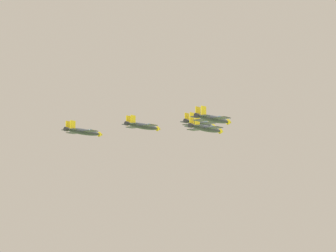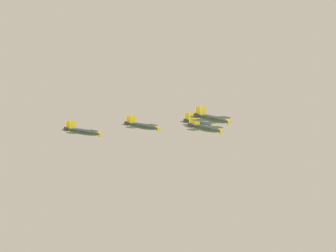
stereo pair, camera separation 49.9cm
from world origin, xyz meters
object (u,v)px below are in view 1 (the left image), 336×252
object	(u,v)px
jet_right_wingman	(206,128)
jet_left_outer	(84,132)
jet_left_wingman	(143,126)
jet_lead	(200,124)
jet_right_outer	(213,119)

from	to	relation	value
jet_right_wingman	jet_left_outer	xyz separation A→B (m)	(-24.40, 27.98, 0.40)
jet_left_wingman	jet_right_wingman	world-z (taller)	jet_left_wingman
jet_right_wingman	jet_left_outer	bearing A→B (deg)	111.32
jet_lead	jet_right_outer	distance (m)	35.79
jet_left_outer	jet_left_wingman	bearing A→B (deg)	-41.01
jet_left_wingman	jet_lead	bearing A→B (deg)	-39.22
jet_lead	jet_left_outer	bearing A→B (deg)	138.73
jet_right_wingman	jet_right_outer	size ratio (longest dim) A/B	1.03
jet_left_outer	jet_right_outer	size ratio (longest dim) A/B	1.00
jet_lead	jet_right_outer	world-z (taller)	jet_lead
jet_right_wingman	jet_right_outer	xyz separation A→B (m)	(-8.88, -15.41, 0.02)
jet_left_wingman	jet_right_outer	world-z (taller)	jet_left_wingman
jet_lead	jet_left_wingman	world-z (taller)	jet_lead
jet_lead	jet_left_outer	world-z (taller)	jet_lead
jet_left_wingman	jet_left_outer	size ratio (longest dim) A/B	1.00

